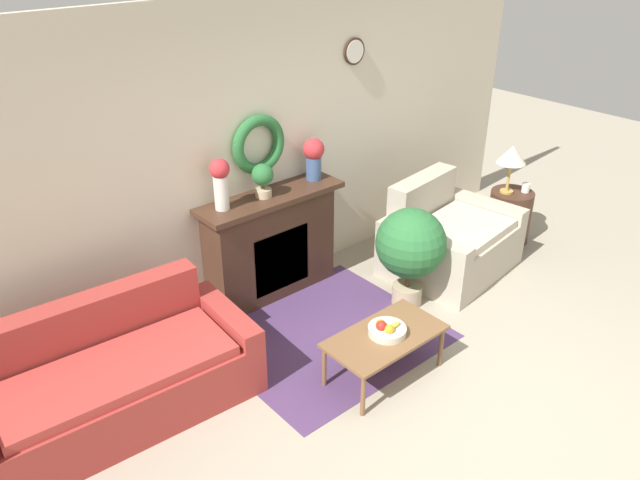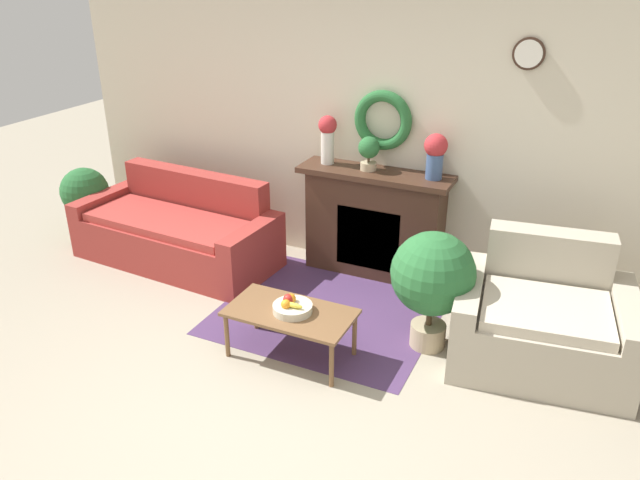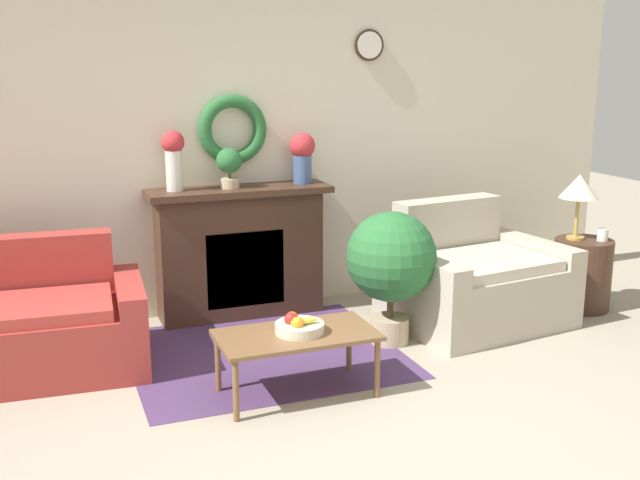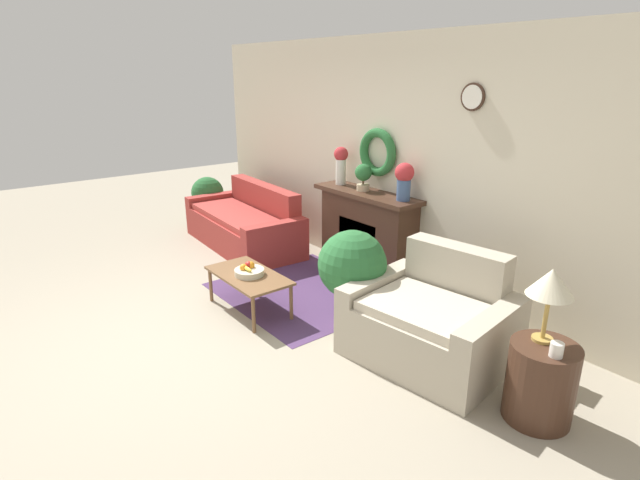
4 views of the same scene
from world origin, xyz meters
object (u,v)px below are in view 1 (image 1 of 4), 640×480
coffee_table (385,339)px  mug (526,188)px  fruit_bowl (387,329)px  side_table_by_loveseat (509,216)px  vase_on_mantel_left (220,180)px  potted_plant_on_mantel (263,178)px  table_lamp (512,156)px  vase_on_mantel_right (314,156)px  fireplace (271,244)px  potted_plant_floor_by_loveseat (411,246)px  couch_left (112,379)px  loveseat_right (448,239)px

coffee_table → mug: 2.89m
fruit_bowl → side_table_by_loveseat: bearing=14.8°
vase_on_mantel_left → potted_plant_on_mantel: (0.41, -0.02, -0.08)m
table_lamp → vase_on_mantel_right: size_ratio=1.32×
table_lamp → vase_on_mantel_right: vase_on_mantel_right is taller
coffee_table → potted_plant_on_mantel: 1.76m
coffee_table → fireplace: bearing=87.3°
fireplace → potted_plant_floor_by_loveseat: bearing=-49.5°
couch_left → loveseat_right: 3.48m
fireplace → vase_on_mantel_right: 0.91m
fruit_bowl → potted_plant_floor_by_loveseat: 1.07m
potted_plant_on_mantel → vase_on_mantel_right: bearing=1.9°
fruit_bowl → potted_plant_floor_by_loveseat: potted_plant_floor_by_loveseat is taller
table_lamp → potted_plant_on_mantel: bearing=163.6°
coffee_table → potted_plant_floor_by_loveseat: size_ratio=0.99×
fruit_bowl → fireplace: bearing=87.7°
fruit_bowl → potted_plant_floor_by_loveseat: bearing=32.8°
fruit_bowl → side_table_by_loveseat: side_table_by_loveseat is taller
fireplace → vase_on_mantel_right: size_ratio=3.54×
couch_left → vase_on_mantel_left: size_ratio=4.59×
vase_on_mantel_left → coffee_table: bearing=-75.2°
fireplace → loveseat_right: (1.63, -0.79, -0.20)m
potted_plant_on_mantel → coffee_table: bearing=-90.1°
side_table_by_loveseat → mug: (0.10, -0.08, 0.34)m
fruit_bowl → mug: mug is taller
fruit_bowl → potted_plant_floor_by_loveseat: size_ratio=0.31×
couch_left → mug: bearing=-0.9°
fireplace → fruit_bowl: (-0.06, -1.55, -0.08)m
coffee_table → mug: (2.80, 0.63, 0.27)m
vase_on_mantel_left → mug: bearing=-16.0°
fruit_bowl → vase_on_mantel_right: 1.85m
mug → fruit_bowl: bearing=-167.3°
fireplace → coffee_table: 1.56m
couch_left → coffee_table: (1.77, -0.99, 0.05)m
side_table_by_loveseat → potted_plant_on_mantel: 2.96m
couch_left → potted_plant_floor_by_loveseat: (2.67, -0.41, 0.31)m
fireplace → side_table_by_loveseat: fireplace is taller
table_lamp → potted_plant_floor_by_loveseat: bearing=-173.9°
side_table_by_loveseat → vase_on_mantel_right: bearing=158.2°
vase_on_mantel_right → loveseat_right: bearing=-35.6°
coffee_table → vase_on_mantel_right: 1.90m
table_lamp → potted_plant_on_mantel: (-2.64, 0.77, 0.22)m
loveseat_right → vase_on_mantel_left: bearing=151.9°
potted_plant_floor_by_loveseat → vase_on_mantel_right: bearing=107.3°
fireplace → fruit_bowl: bearing=-92.3°
fireplace → mug: (2.73, -0.92, 0.10)m
coffee_table → loveseat_right: bearing=24.0°
fruit_bowl → side_table_by_loveseat: 2.78m
potted_plant_on_mantel → potted_plant_floor_by_loveseat: 1.45m
table_lamp → mug: bearing=-38.2°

